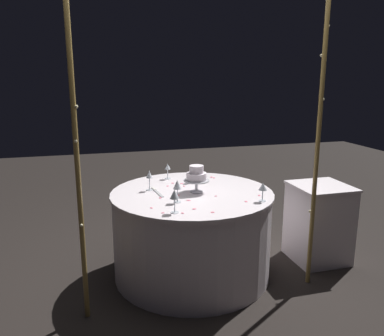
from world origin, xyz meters
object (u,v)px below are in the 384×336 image
(side_table, at_px, (319,223))
(wine_glass_0, at_px, (168,168))
(tiered_cake, at_px, (196,176))
(wine_glass_1, at_px, (263,187))
(wine_glass_3, at_px, (174,195))
(main_table, at_px, (192,233))
(decorative_arch, at_px, (208,103))
(cake_knife, at_px, (157,192))
(wine_glass_5, at_px, (192,169))
(wine_glass_4, at_px, (149,176))
(wine_glass_2, at_px, (177,186))

(side_table, distance_m, wine_glass_0, 1.54)
(tiered_cake, bearing_deg, wine_glass_1, 138.90)
(side_table, xyz_separation_m, wine_glass_3, (1.51, 0.42, 0.53))
(side_table, xyz_separation_m, wine_glass_1, (0.77, 0.35, 0.51))
(main_table, distance_m, tiered_cake, 0.53)
(decorative_arch, xyz_separation_m, wine_glass_3, (0.26, 0.05, -0.65))
(wine_glass_0, distance_m, cake_knife, 0.47)
(decorative_arch, bearing_deg, side_table, -163.46)
(side_table, distance_m, wine_glass_1, 0.98)
(wine_glass_3, xyz_separation_m, wine_glass_5, (-0.35, -0.78, -0.01))
(wine_glass_1, relative_size, wine_glass_5, 0.89)
(wine_glass_4, bearing_deg, wine_glass_3, 97.36)
(wine_glass_4, bearing_deg, decorative_arch, 121.04)
(wine_glass_0, height_order, cake_knife, wine_glass_0)
(wine_glass_3, bearing_deg, wine_glass_0, -99.05)
(cake_knife, bearing_deg, decorative_arch, 120.69)
(wine_glass_1, bearing_deg, side_table, -155.82)
(tiered_cake, height_order, cake_knife, tiered_cake)
(side_table, xyz_separation_m, wine_glass_0, (1.35, -0.54, 0.50))
(main_table, relative_size, wine_glass_2, 7.73)
(wine_glass_0, relative_size, wine_glass_2, 0.83)
(main_table, distance_m, wine_glass_2, 0.60)
(side_table, bearing_deg, wine_glass_2, 7.59)
(decorative_arch, distance_m, wine_glass_4, 0.93)
(wine_glass_3, height_order, wine_glass_5, wine_glass_3)
(decorative_arch, distance_m, main_table, 1.24)
(wine_glass_2, height_order, wine_glass_3, wine_glass_2)
(wine_glass_3, bearing_deg, side_table, -164.29)
(side_table, distance_m, wine_glass_4, 1.68)
(wine_glass_4, relative_size, wine_glass_5, 1.05)
(tiered_cake, bearing_deg, side_table, 178.32)
(decorative_arch, bearing_deg, cake_knife, -59.31)
(decorative_arch, bearing_deg, wine_glass_2, -43.73)
(decorative_arch, relative_size, tiered_cake, 10.46)
(wine_glass_2, distance_m, wine_glass_5, 0.61)
(wine_glass_4, bearing_deg, wine_glass_1, 146.12)
(tiered_cake, distance_m, wine_glass_2, 0.32)
(wine_glass_0, xyz_separation_m, wine_glass_4, (0.23, 0.34, 0.02))
(wine_glass_1, bearing_deg, cake_knife, -31.69)
(main_table, relative_size, wine_glass_0, 9.34)
(wine_glass_1, relative_size, cake_knife, 0.51)
(wine_glass_0, bearing_deg, tiered_cake, 105.83)
(side_table, relative_size, wine_glass_1, 4.94)
(wine_glass_4, bearing_deg, wine_glass_2, 111.79)
(main_table, height_order, cake_knife, cake_knife)
(wine_glass_1, xyz_separation_m, cake_knife, (0.77, -0.47, -0.11))
(side_table, distance_m, tiered_cake, 1.32)
(main_table, xyz_separation_m, wine_glass_0, (0.11, -0.49, 0.49))
(side_table, bearing_deg, tiered_cake, -1.68)
(decorative_arch, xyz_separation_m, wine_glass_1, (-0.47, -0.02, -0.67))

